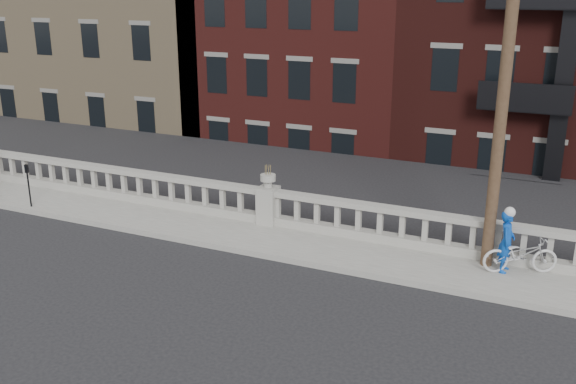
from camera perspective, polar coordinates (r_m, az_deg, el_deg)
name	(u,v)px	position (r m, az deg, el deg)	size (l,w,h in m)	color
ground	(195,282)	(15.63, -8.25, -7.91)	(120.00, 120.00, 0.00)	black
sidewalk	(253,236)	(17.95, -3.09, -3.96)	(32.00, 2.20, 0.15)	gray
balustrade	(268,207)	(18.55, -1.76, -1.35)	(28.00, 0.34, 1.03)	gray
planter_pedestal	(268,201)	(18.48, -1.77, -0.79)	(0.55, 0.55, 1.76)	gray
lower_level	(436,66)	(35.74, 13.06, 10.85)	(80.00, 44.00, 20.80)	#605E59
utility_pole	(507,56)	(15.47, 18.91, 11.33)	(1.60, 0.28, 10.00)	#422D1E
parking_meter_c	(28,181)	(21.39, -22.11, 0.94)	(0.10, 0.09, 1.36)	black
bicycle	(520,254)	(16.39, 19.95, -5.23)	(0.62, 1.78, 0.93)	silver
cyclist	(507,242)	(16.24, 18.86, -4.19)	(0.56, 0.37, 1.53)	#0B43AE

